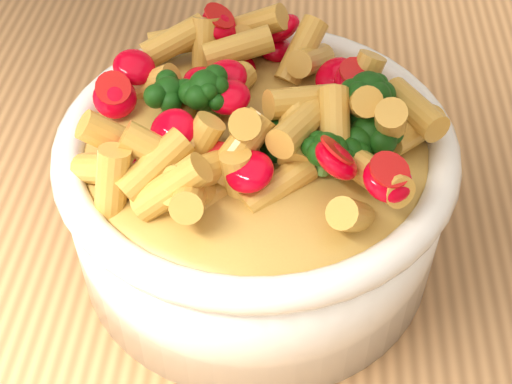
{
  "coord_description": "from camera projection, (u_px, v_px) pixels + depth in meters",
  "views": [
    {
      "loc": [
        0.0,
        -0.35,
        1.33
      ],
      "look_at": [
        -0.03,
        0.01,
        0.96
      ],
      "focal_mm": 50.0,
      "sensor_mm": 36.0,
      "label": 1
    }
  ],
  "objects": [
    {
      "name": "serving_bowl",
      "position": [
        256.0,
        191.0,
        0.51
      ],
      "size": [
        0.27,
        0.27,
        0.12
      ],
      "color": "white",
      "rests_on": "table"
    },
    {
      "name": "table",
      "position": [
        285.0,
        326.0,
        0.62
      ],
      "size": [
        1.2,
        0.8,
        0.9
      ],
      "color": "tan",
      "rests_on": "ground"
    },
    {
      "name": "pasta_salad",
      "position": [
        256.0,
        112.0,
        0.46
      ],
      "size": [
        0.22,
        0.22,
        0.05
      ],
      "color": "#EAB24A",
      "rests_on": "serving_bowl"
    }
  ]
}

